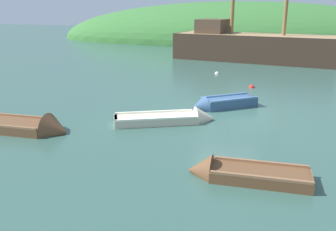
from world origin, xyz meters
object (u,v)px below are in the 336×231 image
object	(u,v)px
rowboat_far	(239,175)
rowboat_center	(173,120)
rowboat_portside	(221,105)
buoy_red	(252,87)
sailing_ship	(251,50)
rowboat_outer_right	(27,128)
buoy_white	(217,74)

from	to	relation	value
rowboat_far	rowboat_center	world-z (taller)	rowboat_center
rowboat_portside	rowboat_center	bearing A→B (deg)	21.86
rowboat_far	buoy_red	bearing A→B (deg)	-89.38
sailing_ship	rowboat_far	world-z (taller)	sailing_ship
sailing_ship	buoy_red	size ratio (longest dim) A/B	47.94
rowboat_outer_right	buoy_white	xyz separation A→B (m)	(4.78, 12.96, -0.10)
rowboat_outer_right	rowboat_center	world-z (taller)	rowboat_outer_right
rowboat_portside	buoy_white	distance (m)	8.21
rowboat_portside	buoy_white	bearing A→B (deg)	-117.99
sailing_ship	buoy_red	xyz separation A→B (m)	(0.65, -10.33, -0.81)
rowboat_center	buoy_red	size ratio (longest dim) A/B	12.25
rowboat_far	rowboat_center	xyz separation A→B (m)	(-2.84, 4.07, -0.00)
sailing_ship	rowboat_center	world-z (taller)	sailing_ship
sailing_ship	buoy_white	size ratio (longest dim) A/B	51.56
rowboat_portside	buoy_red	bearing A→B (deg)	-140.45
buoy_red	rowboat_far	bearing A→B (deg)	-88.42
sailing_ship	rowboat_center	size ratio (longest dim) A/B	3.91
rowboat_far	buoy_white	bearing A→B (deg)	-80.54
rowboat_portside	buoy_white	size ratio (longest dim) A/B	9.79
rowboat_center	buoy_red	distance (m)	7.48
rowboat_outer_right	buoy_white	world-z (taller)	rowboat_outer_right
sailing_ship	buoy_white	world-z (taller)	sailing_ship
rowboat_portside	buoy_white	xyz separation A→B (m)	(-1.36, 8.09, -0.14)
rowboat_outer_right	rowboat_far	size ratio (longest dim) A/B	1.23
rowboat_center	buoy_white	xyz separation A→B (m)	(0.13, 10.62, -0.08)
buoy_red	sailing_ship	bearing A→B (deg)	93.61
rowboat_far	buoy_red	xyz separation A→B (m)	(-0.31, 11.10, -0.08)
rowboat_far	rowboat_portside	distance (m)	6.72
rowboat_far	rowboat_outer_right	bearing A→B (deg)	-13.91
buoy_red	buoy_white	size ratio (longest dim) A/B	1.08
buoy_red	buoy_white	distance (m)	4.31
rowboat_center	rowboat_portside	world-z (taller)	rowboat_portside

